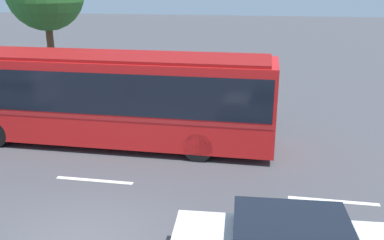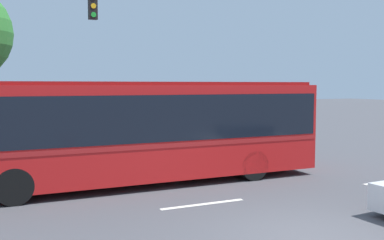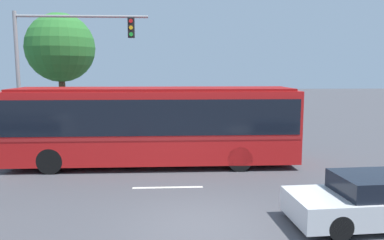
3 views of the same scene
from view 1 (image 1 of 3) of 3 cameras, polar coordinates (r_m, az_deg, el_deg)
name	(u,v)px [view 1 (image 1 of 3)]	position (r m, az deg, el deg)	size (l,w,h in m)	color
city_bus	(110,94)	(15.23, -11.19, 3.56)	(11.76, 2.62, 3.26)	red
traffic_light_pole	(16,12)	(18.98, -22.97, 13.45)	(6.10, 0.24, 6.63)	gray
flowering_hedge	(152,95)	(19.13, -5.46, 3.49)	(8.85, 1.07, 1.58)	#286028
lane_stripe_near	(333,201)	(12.11, 18.75, -10.46)	(2.40, 0.16, 0.01)	silver
lane_stripe_mid	(94,180)	(12.93, -13.22, -8.04)	(2.40, 0.16, 0.01)	silver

